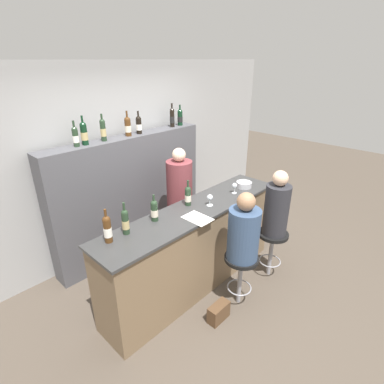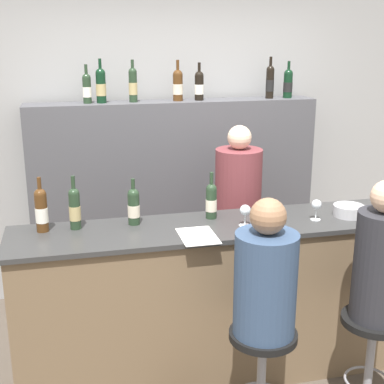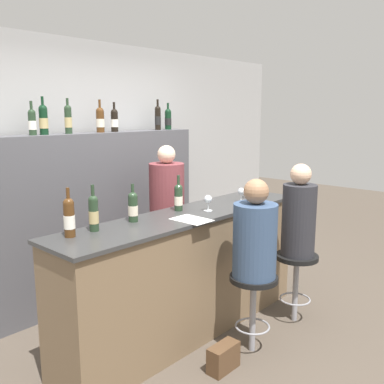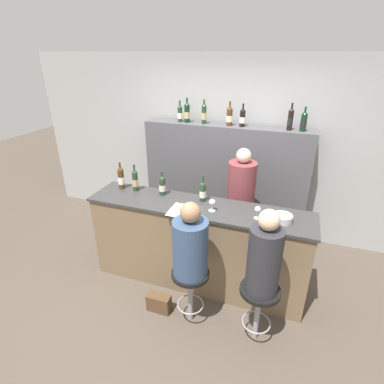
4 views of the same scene
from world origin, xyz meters
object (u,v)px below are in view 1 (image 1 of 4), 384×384
(wine_bottle_backbar_3, at_px, (128,126))
(wine_bottle_backbar_4, at_px, (139,125))
(wine_bottle_backbar_1, at_px, (84,133))
(wine_bottle_counter_0, at_px, (107,229))
(wine_bottle_backbar_5, at_px, (172,117))
(wine_bottle_backbar_6, at_px, (180,117))
(wine_bottle_counter_3, at_px, (188,196))
(wine_bottle_counter_2, at_px, (154,210))
(bar_stool_left, at_px, (241,267))
(guest_seated_right, at_px, (277,207))
(guest_seated_left, at_px, (244,231))
(wine_bottle_backbar_2, at_px, (103,130))
(wine_bottle_backbar_0, at_px, (75,136))
(wine_glass_1, at_px, (235,186))
(bar_stool_right, at_px, (272,242))
(handbag, at_px, (219,312))
(wine_glass_0, at_px, (210,198))
(bartender, at_px, (180,208))
(wine_bottle_counter_1, at_px, (125,221))
(metal_bowl, at_px, (244,185))

(wine_bottle_backbar_3, bearing_deg, wine_bottle_backbar_4, 0.00)
(wine_bottle_backbar_1, bearing_deg, wine_bottle_counter_0, -112.70)
(wine_bottle_backbar_5, xyz_separation_m, wine_bottle_backbar_6, (0.16, 0.00, -0.02))
(wine_bottle_counter_3, bearing_deg, wine_bottle_backbar_1, 118.37)
(wine_bottle_counter_2, bearing_deg, wine_bottle_counter_0, 180.00)
(bar_stool_left, height_order, guest_seated_right, guest_seated_right)
(guest_seated_right, bearing_deg, guest_seated_left, 180.00)
(wine_bottle_backbar_2, bearing_deg, wine_bottle_backbar_6, 0.00)
(wine_bottle_counter_2, relative_size, wine_bottle_backbar_0, 0.99)
(wine_glass_1, bearing_deg, wine_bottle_counter_2, 170.57)
(wine_bottle_counter_2, relative_size, wine_glass_1, 2.18)
(bar_stool_right, bearing_deg, handbag, -180.00)
(wine_glass_0, height_order, bartender, bartender)
(wine_bottle_backbar_5, height_order, wine_glass_0, wine_bottle_backbar_5)
(bartender, relative_size, handbag, 6.04)
(bar_stool_left, bearing_deg, wine_bottle_backbar_6, 64.72)
(wine_bottle_backbar_1, bearing_deg, wine_bottle_backbar_6, 0.00)
(wine_bottle_counter_1, bearing_deg, metal_bowl, -5.50)
(bar_stool_left, bearing_deg, wine_bottle_counter_1, 143.59)
(wine_bottle_counter_3, height_order, wine_bottle_backbar_1, wine_bottle_backbar_1)
(wine_bottle_backbar_1, relative_size, guest_seated_left, 0.44)
(wine_bottle_counter_2, distance_m, bar_stool_left, 1.16)
(wine_bottle_backbar_5, relative_size, bar_stool_left, 0.54)
(wine_bottle_backbar_6, xyz_separation_m, bar_stool_right, (-0.17, -1.81, -1.31))
(wine_bottle_backbar_5, distance_m, guest_seated_left, 2.12)
(wine_bottle_backbar_3, height_order, metal_bowl, wine_bottle_backbar_3)
(wine_bottle_counter_1, height_order, guest_seated_right, guest_seated_right)
(wine_bottle_backbar_1, distance_m, wine_bottle_backbar_5, 1.39)
(wine_bottle_counter_3, xyz_separation_m, bar_stool_right, (0.79, -0.71, -0.68))
(guest_seated_right, xyz_separation_m, bartender, (-0.44, 1.21, -0.27))
(wine_bottle_backbar_4, bearing_deg, wine_bottle_backbar_1, -180.00)
(wine_bottle_backbar_5, height_order, metal_bowl, wine_bottle_backbar_5)
(wine_bottle_counter_3, relative_size, metal_bowl, 1.53)
(wine_bottle_backbar_2, distance_m, wine_bottle_backbar_6, 1.30)
(wine_bottle_backbar_6, bearing_deg, bar_stool_left, -115.28)
(wine_glass_0, height_order, bar_stool_right, wine_glass_0)
(wine_bottle_counter_1, xyz_separation_m, bartender, (1.20, 0.50, -0.47))
(wine_bottle_counter_3, distance_m, wine_bottle_backbar_1, 1.40)
(wine_bottle_counter_3, height_order, bar_stool_left, wine_bottle_counter_3)
(bar_stool_left, distance_m, guest_seated_right, 0.84)
(wine_bottle_backbar_3, bearing_deg, wine_bottle_counter_0, -134.21)
(wine_bottle_backbar_4, bearing_deg, handbag, -104.11)
(guest_seated_left, bearing_deg, wine_bottle_counter_3, 98.59)
(wine_bottle_backbar_1, xyz_separation_m, handbag, (0.33, -1.81, -1.72))
(wine_glass_0, distance_m, handbag, 1.25)
(wine_bottle_counter_1, bearing_deg, wine_glass_1, -7.21)
(wine_bottle_counter_0, bearing_deg, wine_glass_1, -6.39)
(wine_bottle_backbar_6, xyz_separation_m, metal_bowl, (-0.08, -1.26, -0.71))
(wine_bottle_backbar_6, bearing_deg, wine_bottle_backbar_0, 180.00)
(wine_bottle_backbar_5, xyz_separation_m, bar_stool_right, (-0.01, -1.81, -1.33))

